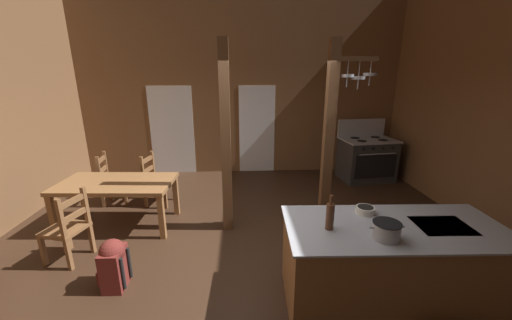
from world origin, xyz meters
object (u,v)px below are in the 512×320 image
object	(u,v)px
dining_table	(117,187)
stove_range	(366,159)
ladderback_chair_by_post	(112,180)
ladderback_chair_at_table_end	(156,180)
bottle_tall_on_counter	(330,216)
ladderback_chair_near_window	(68,228)
mixing_bowl_on_counter	(365,210)
kitchen_island	(389,265)
stockpot_on_counter	(386,230)
backpack	(114,263)

from	to	relation	value
dining_table	stove_range	bearing A→B (deg)	21.37
ladderback_chair_by_post	ladderback_chair_at_table_end	distance (m)	0.82
bottle_tall_on_counter	ladderback_chair_at_table_end	bearing A→B (deg)	132.06
dining_table	ladderback_chair_near_window	size ratio (longest dim) A/B	1.84
ladderback_chair_at_table_end	mixing_bowl_on_counter	xyz separation A→B (m)	(2.88, -2.34, 0.49)
ladderback_chair_by_post	kitchen_island	bearing A→B (deg)	-34.96
kitchen_island	stockpot_on_counter	xyz separation A→B (m)	(-0.20, -0.21, 0.53)
ladderback_chair_by_post	bottle_tall_on_counter	size ratio (longest dim) A/B	2.71
dining_table	ladderback_chair_by_post	bearing A→B (deg)	116.91
stove_range	bottle_tall_on_counter	distance (m)	4.24
dining_table	bottle_tall_on_counter	size ratio (longest dim) A/B	4.99
ladderback_chair_near_window	backpack	xyz separation A→B (m)	(0.77, -0.56, -0.14)
backpack	ladderback_chair_near_window	bearing A→B (deg)	144.01
ladderback_chair_at_table_end	stockpot_on_counter	xyz separation A→B (m)	(2.86, -2.84, 0.53)
kitchen_island	mixing_bowl_on_counter	xyz separation A→B (m)	(-0.19, 0.29, 0.49)
kitchen_island	ladderback_chair_by_post	world-z (taller)	ladderback_chair_by_post
backpack	kitchen_island	bearing A→B (deg)	-7.54
stove_range	backpack	bearing A→B (deg)	-142.32
dining_table	ladderback_chair_at_table_end	world-z (taller)	ladderback_chair_at_table_end
dining_table	ladderback_chair_near_window	xyz separation A→B (m)	(-0.29, -0.88, -0.20)
ladderback_chair_near_window	ladderback_chair_by_post	distance (m)	1.77
ladderback_chair_at_table_end	stockpot_on_counter	distance (m)	4.07
backpack	stockpot_on_counter	world-z (taller)	stockpot_on_counter
kitchen_island	stove_range	xyz separation A→B (m)	(1.32, 3.69, 0.03)
dining_table	bottle_tall_on_counter	distance (m)	3.35
stove_range	ladderback_chair_by_post	bearing A→B (deg)	-169.40
kitchen_island	mixing_bowl_on_counter	size ratio (longest dim) A/B	11.00
backpack	mixing_bowl_on_counter	size ratio (longest dim) A/B	2.99
stove_range	backpack	xyz separation A→B (m)	(-4.27, -3.30, -0.17)
kitchen_island	ladderback_chair_near_window	distance (m)	3.84
stove_range	ladderback_chair_at_table_end	distance (m)	4.50
kitchen_island	dining_table	distance (m)	3.89
ladderback_chair_near_window	bottle_tall_on_counter	world-z (taller)	bottle_tall_on_counter
ladderback_chair_at_table_end	mixing_bowl_on_counter	distance (m)	3.74
stove_range	stockpot_on_counter	size ratio (longest dim) A/B	4.09
backpack	mixing_bowl_on_counter	xyz separation A→B (m)	(2.76, -0.10, 0.62)
ladderback_chair_by_post	stockpot_on_counter	bearing A→B (deg)	-38.51
stove_range	dining_table	bearing A→B (deg)	-158.63
bottle_tall_on_counter	dining_table	bearing A→B (deg)	146.19
kitchen_island	bottle_tall_on_counter	bearing A→B (deg)	-178.26
stockpot_on_counter	bottle_tall_on_counter	distance (m)	0.51
ladderback_chair_at_table_end	backpack	bearing A→B (deg)	-87.16
dining_table	kitchen_island	bearing A→B (deg)	-28.05
ladderback_chair_near_window	stockpot_on_counter	world-z (taller)	stockpot_on_counter
ladderback_chair_at_table_end	stockpot_on_counter	world-z (taller)	stockpot_on_counter
dining_table	bottle_tall_on_counter	world-z (taller)	bottle_tall_on_counter
ladderback_chair_by_post	stockpot_on_counter	size ratio (longest dim) A/B	2.94
dining_table	mixing_bowl_on_counter	xyz separation A→B (m)	(3.25, -1.54, 0.29)
backpack	bottle_tall_on_counter	bearing A→B (deg)	-10.21
kitchen_island	ladderback_chair_at_table_end	size ratio (longest dim) A/B	2.31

